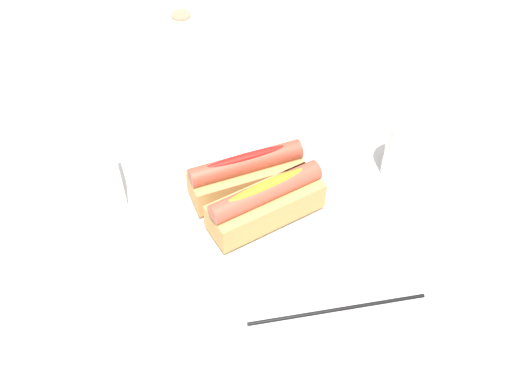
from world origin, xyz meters
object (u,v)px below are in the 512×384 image
object	(u,v)px
hotdog_front	(266,202)
paper_towel_roll	(185,52)
serving_bowl	(256,211)
napkin_box	(74,171)
hotdog_back	(246,174)
chopstick_near	(337,309)
water_glass	(409,153)

from	to	relation	value
hotdog_front	paper_towel_roll	distance (m)	0.35
hotdog_front	serving_bowl	bearing A→B (deg)	88.75
paper_towel_roll	napkin_box	size ratio (longest dim) A/B	0.89
hotdog_back	paper_towel_roll	size ratio (longest dim) A/B	1.16
hotdog_back	napkin_box	world-z (taller)	napkin_box
serving_bowl	hotdog_back	xyz separation A→B (m)	(0.00, 0.03, 0.05)
hotdog_back	serving_bowl	bearing A→B (deg)	-91.25
hotdog_front	paper_towel_roll	world-z (taller)	paper_towel_roll
paper_towel_roll	chopstick_near	world-z (taller)	paper_towel_roll
water_glass	chopstick_near	xyz separation A→B (m)	(-0.21, -0.15, -0.04)
hotdog_front	hotdog_back	size ratio (longest dim) A/B	0.98
hotdog_back	water_glass	bearing A→B (deg)	-12.43
water_glass	paper_towel_roll	size ratio (longest dim) A/B	0.67
napkin_box	water_glass	bearing A→B (deg)	-10.88
serving_bowl	paper_towel_roll	world-z (taller)	paper_towel_roll
hotdog_back	water_glass	world-z (taller)	hotdog_back
serving_bowl	napkin_box	world-z (taller)	napkin_box
water_glass	chopstick_near	bearing A→B (deg)	-145.65
napkin_box	hotdog_front	bearing A→B (deg)	-29.94
water_glass	napkin_box	world-z (taller)	napkin_box
hotdog_front	napkin_box	xyz separation A→B (m)	(-0.20, 0.16, 0.01)
serving_bowl	hotdog_front	distance (m)	0.05
water_glass	chopstick_near	size ratio (longest dim) A/B	0.41
hotdog_front	hotdog_back	bearing A→B (deg)	88.75
serving_bowl	water_glass	world-z (taller)	water_glass
hotdog_front	hotdog_back	xyz separation A→B (m)	(0.00, 0.05, 0.00)
hotdog_front	hotdog_back	distance (m)	0.06
hotdog_back	chopstick_near	distance (m)	0.21
hotdog_back	paper_towel_roll	distance (m)	0.29
paper_towel_roll	hotdog_back	bearing A→B (deg)	-97.80
serving_bowl	hotdog_back	world-z (taller)	hotdog_back
water_glass	paper_towel_roll	world-z (taller)	paper_towel_roll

